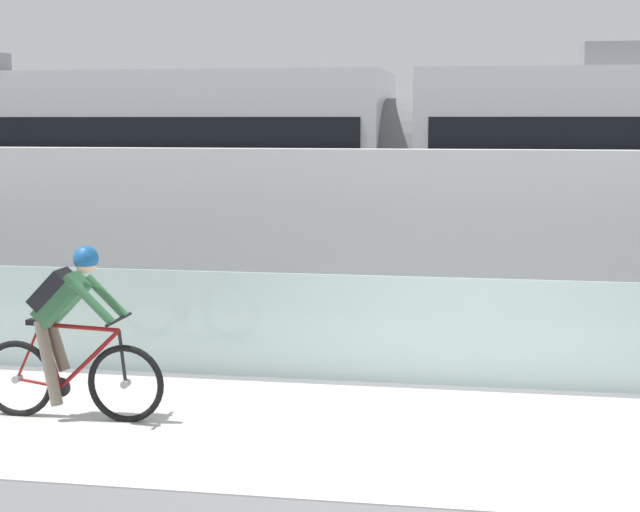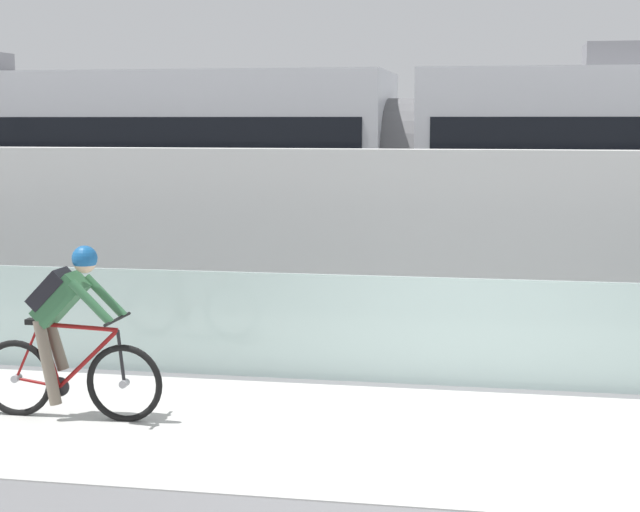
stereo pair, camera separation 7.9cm
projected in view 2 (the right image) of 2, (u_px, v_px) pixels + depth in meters
name	position (u px, v px, depth m)	size (l,w,h in m)	color
ground_plane	(461.00, 441.00, 8.72)	(200.00, 200.00, 0.00)	slate
bike_path_deck	(461.00, 440.00, 8.72)	(32.00, 3.20, 0.01)	beige
glass_parapet	(471.00, 333.00, 10.45)	(32.00, 0.05, 1.12)	#ADC6C1
concrete_barrier_wall	(478.00, 250.00, 12.12)	(32.00, 0.36, 2.38)	silver
tram_rail_near	(482.00, 310.00, 14.69)	(32.00, 0.08, 0.01)	#595654
tram_rail_far	(484.00, 294.00, 16.09)	(32.00, 0.08, 0.01)	#595654
tram	(404.00, 176.00, 15.37)	(22.56, 2.54, 3.81)	silver
cyclist_on_bike	(67.00, 334.00, 9.26)	(1.77, 0.58, 1.61)	black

